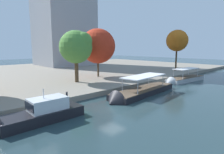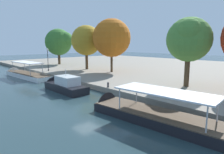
{
  "view_description": "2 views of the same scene",
  "coord_description": "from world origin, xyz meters",
  "px_view_note": "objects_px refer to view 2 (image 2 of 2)",
  "views": [
    {
      "loc": [
        -14.14,
        -15.01,
        6.87
      ],
      "look_at": [
        3.78,
        4.05,
        2.79
      ],
      "focal_mm": 29.9,
      "sensor_mm": 36.0,
      "label": 1
    },
    {
      "loc": [
        16.6,
        -11.68,
        6.47
      ],
      "look_at": [
        0.32,
        3.42,
        2.75
      ],
      "focal_mm": 31.63,
      "sensor_mm": 36.0,
      "label": 2
    }
  ],
  "objects_px": {
    "tour_boat_2": "(151,117)",
    "tree_3": "(189,38)",
    "tour_boat_0": "(25,75)",
    "tree_4": "(60,42)",
    "tree_2": "(86,40)",
    "motor_yacht_1": "(63,86)",
    "mooring_bollard_0": "(108,85)",
    "lamp_post": "(48,57)",
    "tree_5": "(112,37)"
  },
  "relations": [
    {
      "from": "tour_boat_0",
      "to": "tree_3",
      "type": "height_order",
      "value": "tree_3"
    },
    {
      "from": "mooring_bollard_0",
      "to": "tree_2",
      "type": "distance_m",
      "value": 21.46
    },
    {
      "from": "tour_boat_2",
      "to": "tree_5",
      "type": "bearing_deg",
      "value": -40.62
    },
    {
      "from": "tree_3",
      "to": "mooring_bollard_0",
      "type": "bearing_deg",
      "value": -130.64
    },
    {
      "from": "tree_5",
      "to": "lamp_post",
      "type": "bearing_deg",
      "value": -139.13
    },
    {
      "from": "motor_yacht_1",
      "to": "lamp_post",
      "type": "distance_m",
      "value": 17.23
    },
    {
      "from": "mooring_bollard_0",
      "to": "tree_3",
      "type": "distance_m",
      "value": 12.18
    },
    {
      "from": "lamp_post",
      "to": "tree_3",
      "type": "xyz_separation_m",
      "value": [
        28.25,
        6.38,
        3.51
      ]
    },
    {
      "from": "tour_boat_2",
      "to": "mooring_bollard_0",
      "type": "xyz_separation_m",
      "value": [
        -9.78,
        3.79,
        0.86
      ]
    },
    {
      "from": "mooring_bollard_0",
      "to": "tree_2",
      "type": "relative_size",
      "value": 0.07
    },
    {
      "from": "tree_2",
      "to": "tree_3",
      "type": "bearing_deg",
      "value": -3.42
    },
    {
      "from": "tree_5",
      "to": "motor_yacht_1",
      "type": "bearing_deg",
      "value": -69.33
    },
    {
      "from": "tree_2",
      "to": "lamp_post",
      "type": "bearing_deg",
      "value": -111.86
    },
    {
      "from": "mooring_bollard_0",
      "to": "lamp_post",
      "type": "xyz_separation_m",
      "value": [
        -21.37,
        1.64,
        2.56
      ]
    },
    {
      "from": "tour_boat_2",
      "to": "tree_4",
      "type": "relative_size",
      "value": 1.45
    },
    {
      "from": "tree_2",
      "to": "tree_3",
      "type": "xyz_separation_m",
      "value": [
        25.09,
        -1.5,
        -0.13
      ]
    },
    {
      "from": "lamp_post",
      "to": "tour_boat_0",
      "type": "bearing_deg",
      "value": -82.82
    },
    {
      "from": "tree_4",
      "to": "tree_5",
      "type": "distance_m",
      "value": 21.66
    },
    {
      "from": "tour_boat_0",
      "to": "tree_4",
      "type": "height_order",
      "value": "tree_4"
    },
    {
      "from": "tree_2",
      "to": "tree_4",
      "type": "height_order",
      "value": "tree_4"
    },
    {
      "from": "lamp_post",
      "to": "tree_4",
      "type": "bearing_deg",
      "value": 141.15
    },
    {
      "from": "motor_yacht_1",
      "to": "tour_boat_2",
      "type": "distance_m",
      "value": 15.08
    },
    {
      "from": "mooring_bollard_0",
      "to": "motor_yacht_1",
      "type": "bearing_deg",
      "value": -144.96
    },
    {
      "from": "motor_yacht_1",
      "to": "mooring_bollard_0",
      "type": "height_order",
      "value": "motor_yacht_1"
    },
    {
      "from": "tour_boat_2",
      "to": "tree_4",
      "type": "xyz_separation_m",
      "value": [
        -42.21,
        14.33,
        6.88
      ]
    },
    {
      "from": "tour_boat_2",
      "to": "tree_3",
      "type": "height_order",
      "value": "tree_3"
    },
    {
      "from": "tour_boat_0",
      "to": "lamp_post",
      "type": "bearing_deg",
      "value": -87.46
    },
    {
      "from": "lamp_post",
      "to": "tree_4",
      "type": "distance_m",
      "value": 14.61
    },
    {
      "from": "tree_2",
      "to": "tour_boat_2",
      "type": "bearing_deg",
      "value": -25.41
    },
    {
      "from": "tour_boat_0",
      "to": "tree_3",
      "type": "bearing_deg",
      "value": -161.87
    },
    {
      "from": "motor_yacht_1",
      "to": "tree_4",
      "type": "xyz_separation_m",
      "value": [
        -27.13,
        14.25,
        6.58
      ]
    },
    {
      "from": "tour_boat_0",
      "to": "tree_2",
      "type": "height_order",
      "value": "tree_2"
    },
    {
      "from": "tree_2",
      "to": "tree_5",
      "type": "relative_size",
      "value": 0.92
    },
    {
      "from": "mooring_bollard_0",
      "to": "lamp_post",
      "type": "relative_size",
      "value": 0.15
    },
    {
      "from": "lamp_post",
      "to": "tree_2",
      "type": "xyz_separation_m",
      "value": [
        3.16,
        7.87,
        3.64
      ]
    },
    {
      "from": "motor_yacht_1",
      "to": "tree_5",
      "type": "relative_size",
      "value": 0.79
    },
    {
      "from": "tree_2",
      "to": "motor_yacht_1",
      "type": "bearing_deg",
      "value": -45.67
    },
    {
      "from": "motor_yacht_1",
      "to": "mooring_bollard_0",
      "type": "distance_m",
      "value": 6.49
    },
    {
      "from": "tour_boat_0",
      "to": "motor_yacht_1",
      "type": "relative_size",
      "value": 1.74
    },
    {
      "from": "motor_yacht_1",
      "to": "tree_2",
      "type": "distance_m",
      "value": 19.68
    },
    {
      "from": "mooring_bollard_0",
      "to": "tree_4",
      "type": "height_order",
      "value": "tree_4"
    },
    {
      "from": "motor_yacht_1",
      "to": "tree_4",
      "type": "height_order",
      "value": "tree_4"
    },
    {
      "from": "tour_boat_0",
      "to": "tree_5",
      "type": "height_order",
      "value": "tree_5"
    },
    {
      "from": "mooring_bollard_0",
      "to": "tree_3",
      "type": "height_order",
      "value": "tree_3"
    },
    {
      "from": "mooring_bollard_0",
      "to": "tour_boat_2",
      "type": "bearing_deg",
      "value": -21.19
    },
    {
      "from": "mooring_bollard_0",
      "to": "lamp_post",
      "type": "height_order",
      "value": "lamp_post"
    },
    {
      "from": "motor_yacht_1",
      "to": "tree_2",
      "type": "height_order",
      "value": "tree_2"
    },
    {
      "from": "tree_3",
      "to": "tour_boat_2",
      "type": "bearing_deg",
      "value": -76.17
    },
    {
      "from": "lamp_post",
      "to": "tree_3",
      "type": "relative_size",
      "value": 0.52
    },
    {
      "from": "lamp_post",
      "to": "tree_3",
      "type": "distance_m",
      "value": 29.17
    }
  ]
}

